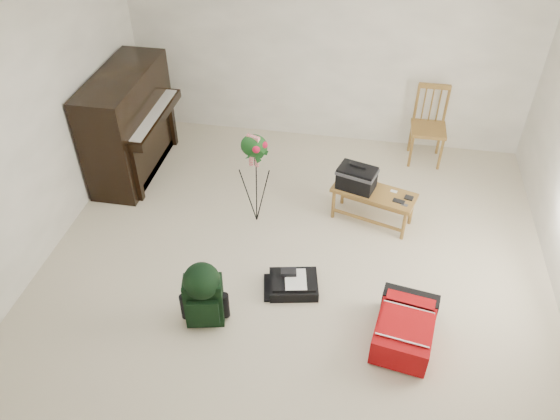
% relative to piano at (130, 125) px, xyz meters
% --- Properties ---
extents(floor, '(5.00, 5.50, 0.01)m').
position_rel_piano_xyz_m(floor, '(2.19, -1.60, -0.60)').
color(floor, beige).
rests_on(floor, ground).
extents(ceiling, '(5.00, 5.50, 0.01)m').
position_rel_piano_xyz_m(ceiling, '(2.19, -1.60, 1.90)').
color(ceiling, white).
rests_on(ceiling, wall_back).
extents(wall_back, '(5.00, 0.04, 2.50)m').
position_rel_piano_xyz_m(wall_back, '(2.19, 1.15, 0.65)').
color(wall_back, white).
rests_on(wall_back, floor).
extents(wall_left, '(0.04, 5.50, 2.50)m').
position_rel_piano_xyz_m(wall_left, '(-0.31, -1.60, 0.65)').
color(wall_left, white).
rests_on(wall_left, floor).
extents(piano, '(0.71, 1.50, 1.25)m').
position_rel_piano_xyz_m(piano, '(0.00, 0.00, 0.00)').
color(piano, black).
rests_on(piano, floor).
extents(bench, '(0.94, 0.59, 0.68)m').
position_rel_piano_xyz_m(bench, '(2.77, -0.52, -0.12)').
color(bench, olive).
rests_on(bench, floor).
extents(dining_chair, '(0.42, 0.42, 0.96)m').
position_rel_piano_xyz_m(dining_chair, '(3.50, 0.83, -0.13)').
color(dining_chair, olive).
rests_on(dining_chair, floor).
extents(red_suitcase, '(0.57, 0.77, 0.30)m').
position_rel_piano_xyz_m(red_suitcase, '(3.26, -2.04, -0.44)').
color(red_suitcase, '#AE0712').
rests_on(red_suitcase, floor).
extents(black_duffel, '(0.52, 0.45, 0.19)m').
position_rel_piano_xyz_m(black_duffel, '(2.23, -1.66, -0.53)').
color(black_duffel, black).
rests_on(black_duffel, floor).
extents(green_backpack, '(0.37, 0.34, 0.66)m').
position_rel_piano_xyz_m(green_backpack, '(1.51, -2.18, -0.23)').
color(green_backpack, black).
rests_on(green_backpack, floor).
extents(flower_stand, '(0.46, 0.46, 1.12)m').
position_rel_piano_xyz_m(flower_stand, '(1.67, -0.73, -0.05)').
color(flower_stand, black).
rests_on(flower_stand, floor).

